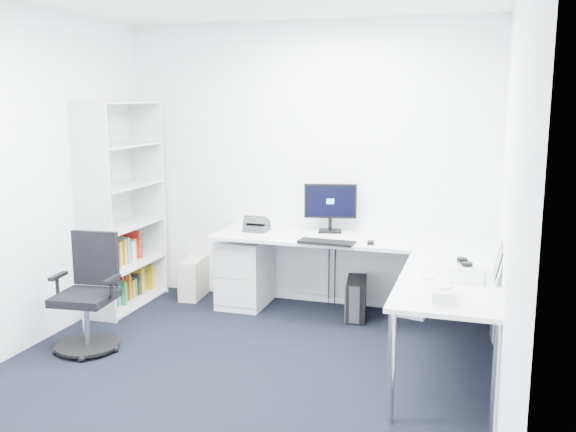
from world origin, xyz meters
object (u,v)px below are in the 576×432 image
(l_desk, at_px, (344,289))
(laptop, at_px, (466,259))
(task_chair, at_px, (85,294))
(monitor, at_px, (330,207))
(bookshelf, at_px, (122,205))

(l_desk, bearing_deg, laptop, -34.80)
(l_desk, xyz_separation_m, task_chair, (-1.86, -1.05, 0.09))
(l_desk, relative_size, task_chair, 2.75)
(task_chair, distance_m, laptop, 2.92)
(task_chair, xyz_separation_m, monitor, (1.60, 1.59, 0.52))
(monitor, bearing_deg, bookshelf, -177.39)
(l_desk, distance_m, monitor, 0.85)
(monitor, relative_size, laptop, 1.31)
(bookshelf, height_order, task_chair, bookshelf)
(task_chair, bearing_deg, laptop, 1.29)
(l_desk, height_order, laptop, laptop)
(l_desk, xyz_separation_m, monitor, (-0.26, 0.53, 0.61))
(bookshelf, xyz_separation_m, laptop, (3.18, -0.75, -0.10))
(l_desk, height_order, task_chair, task_chair)
(monitor, bearing_deg, task_chair, -146.92)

